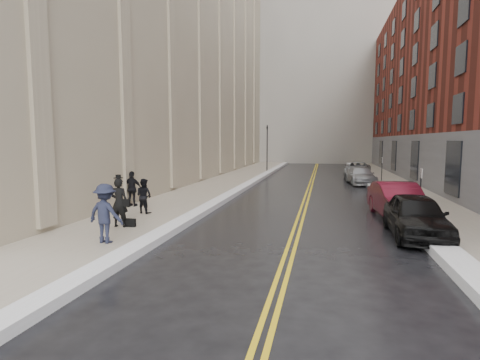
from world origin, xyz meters
The scene contains 21 objects.
ground centered at (0.00, 0.00, 0.00)m, with size 160.00×160.00×0.00m, color black.
sidewalk_left centered at (-4.50, 16.00, 0.07)m, with size 4.00×64.00×0.15m, color gray.
sidewalk_right centered at (9.00, 16.00, 0.07)m, with size 3.00×64.00×0.15m, color gray.
lane_stripe_a centered at (2.38, 16.00, 0.00)m, with size 0.12×64.00×0.01m, color gold.
lane_stripe_b centered at (2.62, 16.00, 0.00)m, with size 0.12×64.00×0.01m, color gold.
snow_ridge_left centered at (-2.20, 16.00, 0.13)m, with size 0.70×60.80×0.26m, color white.
snow_ridge_right centered at (7.15, 16.00, 0.15)m, with size 0.85×60.80×0.30m, color white.
tower_far_center centered at (1.00, 56.00, 26.00)m, with size 28.00×16.00×52.00m, color gray.
tower_far_right centered at (14.00, 66.00, 22.00)m, with size 22.00×18.00×44.00m, color slate.
tower_far_left centered at (-12.00, 72.00, 30.00)m, with size 22.00×18.00×60.00m, color slate.
traffic_signal centered at (-2.60, 30.00, 3.08)m, with size 0.18×0.15×5.20m.
parking_sign_near centered at (7.90, 8.00, 1.36)m, with size 0.06×0.35×2.23m.
parking_sign_far centered at (7.90, 20.00, 1.36)m, with size 0.06×0.35×2.23m.
car_black centered at (6.80, 3.80, 0.79)m, with size 1.86×4.62×1.58m, color black.
car_maroon centered at (6.80, 7.32, 0.81)m, with size 1.71×4.89×1.61m, color #4E0E1A.
car_silver_near centered at (6.42, 20.99, 0.68)m, with size 1.92×4.71×1.37m, color #979A9E.
car_silver_far centered at (6.74, 27.42, 0.72)m, with size 2.39×5.17×1.44m, color #A7AAAF.
pedestrian_main centered at (-4.25, 2.33, 1.11)m, with size 0.70×0.46×1.92m, color black.
pedestrian_a centered at (-4.62, 5.11, 0.96)m, with size 0.78×0.61×1.61m, color black.
pedestrian_b centered at (-3.48, 0.18, 1.13)m, with size 1.26×0.73×1.96m, color #1B1F31.
pedestrian_c centered at (-6.06, 6.68, 1.05)m, with size 1.06×0.44×1.80m, color black.
Camera 1 is at (3.48, -10.65, 3.50)m, focal length 28.00 mm.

